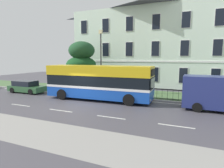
{
  "coord_description": "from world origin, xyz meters",
  "views": [
    {
      "loc": [
        8.75,
        -12.64,
        3.81
      ],
      "look_at": [
        1.56,
        4.05,
        1.3
      ],
      "focal_mm": 30.47,
      "sensor_mm": 36.0,
      "label": 1
    }
  ],
  "objects_px": {
    "parked_hatchback_00": "(27,87)",
    "street_lamp_post": "(101,57)",
    "white_panel_van": "(222,94)",
    "single_decker_bus": "(99,82)",
    "georgian_townhouse": "(149,43)",
    "evergreen_tree": "(82,68)"
  },
  "relations": [
    {
      "from": "evergreen_tree",
      "to": "georgian_townhouse",
      "type": "bearing_deg",
      "value": 46.5
    },
    {
      "from": "georgian_townhouse",
      "to": "parked_hatchback_00",
      "type": "relative_size",
      "value": 4.81
    },
    {
      "from": "white_panel_van",
      "to": "street_lamp_post",
      "type": "xyz_separation_m",
      "value": [
        -10.84,
        2.5,
        2.57
      ]
    },
    {
      "from": "parked_hatchback_00",
      "to": "single_decker_bus",
      "type": "bearing_deg",
      "value": -1.53
    },
    {
      "from": "street_lamp_post",
      "to": "single_decker_bus",
      "type": "bearing_deg",
      "value": -67.81
    },
    {
      "from": "evergreen_tree",
      "to": "street_lamp_post",
      "type": "bearing_deg",
      "value": -30.55
    },
    {
      "from": "single_decker_bus",
      "to": "evergreen_tree",
      "type": "bearing_deg",
      "value": 132.9
    },
    {
      "from": "single_decker_bus",
      "to": "white_panel_van",
      "type": "xyz_separation_m",
      "value": [
        9.78,
        0.09,
        -0.35
      ]
    },
    {
      "from": "parked_hatchback_00",
      "to": "georgian_townhouse",
      "type": "bearing_deg",
      "value": 46.47
    },
    {
      "from": "evergreen_tree",
      "to": "parked_hatchback_00",
      "type": "relative_size",
      "value": 1.37
    },
    {
      "from": "georgian_townhouse",
      "to": "street_lamp_post",
      "type": "bearing_deg",
      "value": -107.56
    },
    {
      "from": "georgian_townhouse",
      "to": "evergreen_tree",
      "type": "xyz_separation_m",
      "value": [
        -6.74,
        -7.1,
        -3.29
      ]
    },
    {
      "from": "georgian_townhouse",
      "to": "single_decker_bus",
      "type": "bearing_deg",
      "value": -99.04
    },
    {
      "from": "evergreen_tree",
      "to": "street_lamp_post",
      "type": "distance_m",
      "value": 4.58
    },
    {
      "from": "georgian_townhouse",
      "to": "single_decker_bus",
      "type": "distance_m",
      "value": 12.8
    },
    {
      "from": "single_decker_bus",
      "to": "white_panel_van",
      "type": "relative_size",
      "value": 1.68
    },
    {
      "from": "white_panel_van",
      "to": "street_lamp_post",
      "type": "bearing_deg",
      "value": 167.65
    },
    {
      "from": "white_panel_van",
      "to": "parked_hatchback_00",
      "type": "xyz_separation_m",
      "value": [
        -18.79,
        0.02,
        -0.65
      ]
    },
    {
      "from": "parked_hatchback_00",
      "to": "street_lamp_post",
      "type": "distance_m",
      "value": 8.93
    },
    {
      "from": "georgian_townhouse",
      "to": "evergreen_tree",
      "type": "bearing_deg",
      "value": -133.5
    },
    {
      "from": "white_panel_van",
      "to": "single_decker_bus",
      "type": "bearing_deg",
      "value": -178.82
    },
    {
      "from": "parked_hatchback_00",
      "to": "street_lamp_post",
      "type": "relative_size",
      "value": 0.64
    }
  ]
}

